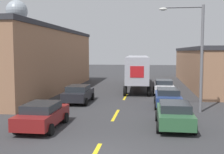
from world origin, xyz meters
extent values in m
cube|color=yellow|center=(0.00, 7.91, 0.00)|extent=(0.20, 3.48, 0.01)
cube|color=yellow|center=(0.00, 15.66, 0.00)|extent=(0.20, 3.48, 0.01)
cube|color=#9E7051|center=(-12.28, 18.98, 3.23)|extent=(10.87, 23.72, 6.46)
cube|color=#333338|center=(-12.28, 18.98, 6.66)|extent=(11.07, 23.92, 0.40)
cube|color=#9E7051|center=(11.08, 26.42, 2.22)|extent=(8.46, 25.03, 4.43)
cube|color=#333338|center=(11.08, 26.42, 4.63)|extent=(8.66, 25.23, 0.40)
cube|color=silver|center=(0.55, 29.44, 1.79)|extent=(2.32, 3.02, 2.60)
cube|color=#A8A8B2|center=(0.86, 21.54, 2.43)|extent=(2.81, 12.36, 2.69)
cube|color=red|center=(1.10, 15.39, 2.43)|extent=(1.28, 0.08, 1.08)
cylinder|color=black|center=(1.70, 29.85, 0.49)|extent=(0.32, 0.99, 0.98)
cylinder|color=black|center=(-0.63, 29.76, 0.49)|extent=(0.32, 0.99, 0.98)
cylinder|color=black|center=(1.74, 28.68, 0.49)|extent=(0.32, 0.99, 0.98)
cylinder|color=black|center=(-0.58, 28.58, 0.49)|extent=(0.32, 0.99, 0.98)
cylinder|color=black|center=(2.18, 17.65, 0.49)|extent=(0.32, 0.99, 0.98)
cylinder|color=black|center=(-0.15, 17.56, 0.49)|extent=(0.32, 0.99, 0.98)
cylinder|color=black|center=(2.23, 16.25, 0.49)|extent=(0.32, 0.99, 0.98)
cylinder|color=black|center=(-0.09, 16.16, 0.49)|extent=(0.32, 0.99, 0.98)
cube|color=silver|center=(3.71, 18.08, 0.66)|extent=(1.88, 4.27, 0.70)
cube|color=#23282D|center=(3.71, 17.95, 1.24)|extent=(1.65, 2.22, 0.44)
cylinder|color=black|center=(4.65, 19.40, 0.31)|extent=(0.22, 0.62, 0.62)
cylinder|color=black|center=(2.77, 19.40, 0.31)|extent=(0.22, 0.62, 0.62)
cylinder|color=black|center=(4.65, 16.76, 0.31)|extent=(0.22, 0.62, 0.62)
cylinder|color=black|center=(2.77, 16.76, 0.31)|extent=(0.22, 0.62, 0.62)
cube|color=maroon|center=(-3.71, 4.15, 0.66)|extent=(1.88, 4.27, 0.70)
cube|color=#23282D|center=(-3.71, 4.02, 1.24)|extent=(1.65, 2.22, 0.44)
cylinder|color=black|center=(-2.77, 5.47, 0.31)|extent=(0.22, 0.62, 0.62)
cylinder|color=black|center=(-4.65, 5.47, 0.31)|extent=(0.22, 0.62, 0.62)
cylinder|color=black|center=(-2.77, 2.82, 0.31)|extent=(0.22, 0.62, 0.62)
cylinder|color=black|center=(-4.65, 2.82, 0.31)|extent=(0.22, 0.62, 0.62)
cube|color=navy|center=(3.71, 11.31, 0.66)|extent=(1.88, 4.27, 0.70)
cube|color=#23282D|center=(3.71, 11.18, 1.24)|extent=(1.65, 2.22, 0.44)
cylinder|color=black|center=(4.65, 12.63, 0.31)|extent=(0.22, 0.62, 0.62)
cylinder|color=black|center=(2.77, 12.63, 0.31)|extent=(0.22, 0.62, 0.62)
cylinder|color=black|center=(4.65, 9.98, 0.31)|extent=(0.22, 0.62, 0.62)
cylinder|color=black|center=(2.77, 9.98, 0.31)|extent=(0.22, 0.62, 0.62)
cube|color=#2D5B38|center=(3.71, 5.32, 0.66)|extent=(1.88, 4.27, 0.70)
cube|color=#23282D|center=(3.71, 5.20, 1.24)|extent=(1.65, 2.22, 0.44)
cylinder|color=black|center=(4.65, 6.65, 0.31)|extent=(0.22, 0.62, 0.62)
cylinder|color=black|center=(2.77, 6.65, 0.31)|extent=(0.22, 0.62, 0.62)
cylinder|color=black|center=(4.65, 4.00, 0.31)|extent=(0.22, 0.62, 0.62)
cylinder|color=black|center=(2.77, 4.00, 0.31)|extent=(0.22, 0.62, 0.62)
cube|color=black|center=(-3.71, 12.25, 0.66)|extent=(1.88, 4.27, 0.70)
cube|color=#23282D|center=(-3.71, 12.13, 1.24)|extent=(1.65, 2.22, 0.44)
cylinder|color=black|center=(-2.77, 13.58, 0.31)|extent=(0.22, 0.62, 0.62)
cylinder|color=black|center=(-4.65, 13.58, 0.31)|extent=(0.22, 0.62, 0.62)
cylinder|color=black|center=(-2.77, 10.93, 0.31)|extent=(0.22, 0.62, 0.62)
cylinder|color=black|center=(-4.65, 10.93, 0.31)|extent=(0.22, 0.62, 0.62)
cylinder|color=#47474C|center=(-24.38, 46.74, 5.51)|extent=(0.28, 0.28, 11.02)
cylinder|color=#47474C|center=(-25.97, 48.33, 5.51)|extent=(0.28, 0.28, 11.02)
cylinder|color=#47474C|center=(-27.55, 46.74, 5.51)|extent=(0.28, 0.28, 11.02)
cylinder|color=#47474C|center=(-25.97, 45.16, 5.51)|extent=(0.28, 0.28, 11.02)
cylinder|color=#4C4C51|center=(-25.97, 46.74, 10.82)|extent=(3.44, 3.44, 0.30)
sphere|color=#939EA8|center=(-25.97, 46.74, 12.94)|extent=(4.52, 4.52, 4.52)
cylinder|color=slate|center=(5.90, 9.64, 3.78)|extent=(0.20, 0.20, 7.56)
cylinder|color=slate|center=(4.53, 9.64, 7.41)|extent=(2.74, 0.11, 0.11)
ellipsoid|color=silver|center=(3.16, 9.64, 7.31)|extent=(0.56, 0.32, 0.22)
camera|label=1|loc=(2.27, -10.80, 4.34)|focal=45.00mm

